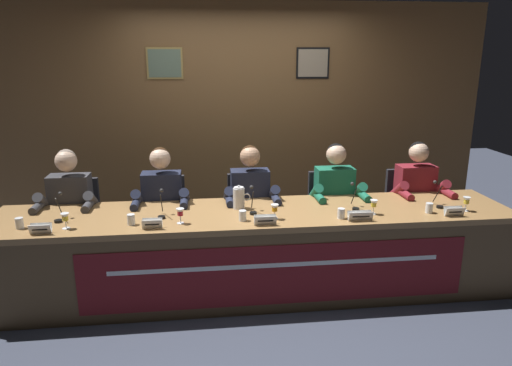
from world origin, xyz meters
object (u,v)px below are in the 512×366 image
at_px(microphone_far_left, 59,212).
at_px(microphone_far_right, 438,198).
at_px(juice_glass_left, 180,213).
at_px(microphone_left, 162,208).
at_px(chair_center, 249,221).
at_px(juice_glass_far_left, 65,218).
at_px(water_cup_far_left, 20,224).
at_px(water_cup_right, 341,214).
at_px(panelist_far_right, 418,195).
at_px(chair_left, 165,225).
at_px(panelist_left, 162,204).
at_px(water_cup_far_right, 429,208).
at_px(chair_right, 329,218).
at_px(panelist_far_left, 69,207).
at_px(nameplate_far_left, 40,229).
at_px(juice_glass_far_right, 466,201).
at_px(conference_table, 258,241).
at_px(panelist_center, 251,201).
at_px(chair_far_left, 78,228).
at_px(water_cup_center, 243,216).
at_px(nameplate_right, 360,216).
at_px(water_cup_left, 131,220).
at_px(juice_glass_center, 275,209).
at_px(juice_glass_right, 374,204).
at_px(water_pitcher_central, 239,198).
at_px(nameplate_far_right, 454,211).
at_px(nameplate_center, 265,220).
at_px(microphone_center, 253,204).
at_px(chair_far_right, 407,215).
at_px(nameplate_left, 152,224).
at_px(panelist_right, 336,198).
at_px(microphone_right, 355,200).

xyz_separation_m(microphone_far_left, microphone_far_right, (3.19, -0.01, 0.00)).
height_order(juice_glass_left, microphone_left, microphone_left).
bearing_deg(microphone_left, chair_center, 39.79).
height_order(juice_glass_far_left, water_cup_far_left, juice_glass_far_left).
distance_m(water_cup_right, panelist_far_right, 1.19).
relative_size(chair_left, panelist_far_right, 0.73).
bearing_deg(juice_glass_left, microphone_far_left, 169.34).
height_order(panelist_left, water_cup_far_right, panelist_left).
distance_m(juice_glass_left, chair_right, 1.72).
distance_m(panelist_far_left, chair_right, 2.49).
relative_size(nameplate_far_left, juice_glass_far_right, 1.25).
xyz_separation_m(conference_table, panelist_center, (-0.00, 0.53, 0.19)).
xyz_separation_m(chair_left, chair_center, (0.82, 0.00, 0.00)).
relative_size(chair_far_left, water_cup_center, 10.49).
bearing_deg(nameplate_right, water_cup_left, 176.25).
bearing_deg(nameplate_right, panelist_far_right, 41.23).
height_order(juice_glass_center, nameplate_right, juice_glass_center).
xyz_separation_m(chair_center, juice_glass_far_right, (1.78, -0.81, 0.39)).
xyz_separation_m(panelist_far_left, microphone_far_right, (3.24, -0.46, 0.11)).
xyz_separation_m(microphone_far_left, juice_glass_right, (2.56, -0.14, 0.01)).
bearing_deg(microphone_far_left, water_pitcher_central, 5.50).
xyz_separation_m(water_cup_center, nameplate_far_right, (1.74, -0.09, 0.00)).
height_order(water_cup_far_left, chair_left, chair_left).
xyz_separation_m(conference_table, nameplate_center, (0.03, -0.21, 0.26)).
xyz_separation_m(panelist_far_left, chair_center, (1.64, 0.20, -0.28)).
relative_size(microphone_left, panelist_far_right, 0.18).
distance_m(panelist_far_left, water_pitcher_central, 1.54).
distance_m(water_cup_center, water_cup_right, 0.80).
relative_size(chair_right, water_cup_far_right, 10.49).
bearing_deg(water_cup_center, juice_glass_far_right, 0.58).
bearing_deg(water_cup_far_left, nameplate_right, -2.90).
relative_size(chair_left, nameplate_center, 5.13).
relative_size(microphone_center, water_cup_right, 2.54).
bearing_deg(microphone_center, chair_far_right, 20.94).
xyz_separation_m(nameplate_left, chair_far_right, (2.48, 0.92, -0.35)).
height_order(conference_table, water_pitcher_central, water_pitcher_central).
xyz_separation_m(juice_glass_far_left, water_cup_center, (1.36, 0.02, -0.05)).
relative_size(juice_glass_right, water_cup_far_right, 1.46).
bearing_deg(microphone_far_left, panelist_right, 10.59).
height_order(nameplate_left, juice_glass_far_right, juice_glass_far_right).
bearing_deg(chair_center, juice_glass_right, -39.51).
xyz_separation_m(chair_left, microphone_right, (1.68, -0.63, 0.38)).
xyz_separation_m(microphone_center, water_pitcher_central, (-0.10, 0.13, 0.02)).
bearing_deg(microphone_far_left, chair_right, 15.07).
bearing_deg(microphone_far_left, nameplate_far_right, -4.76).
bearing_deg(nameplate_right, juice_glass_far_right, 7.53).
bearing_deg(panelist_far_right, nameplate_left, -163.69).
xyz_separation_m(chair_center, microphone_far_right, (1.60, -0.66, 0.38)).
xyz_separation_m(water_cup_far_left, panelist_left, (1.02, 0.60, -0.07)).
relative_size(chair_right, juice_glass_far_right, 7.19).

